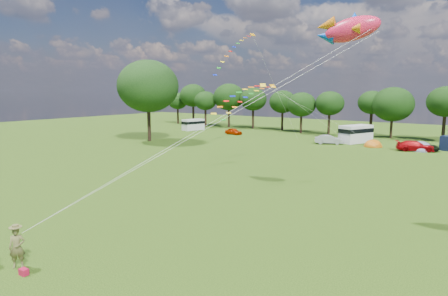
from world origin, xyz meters
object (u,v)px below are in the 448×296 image
Objects in this scene: car_d at (423,146)px; kite_flyer at (17,247)px; car_b at (329,140)px; fish_kite at (347,30)px; campervan_c at (356,133)px; tent_greyblue at (420,150)px; tent_orange at (373,147)px; car_a at (234,131)px; car_c at (415,146)px; campervan_a at (193,124)px; big_tree at (148,86)px.

car_d is 2.25× the size of kite_flyer.
fish_kite is at bearing 177.50° from car_b.
campervan_c is 1.64× the size of tent_greyblue.
tent_orange is at bearing -178.42° from tent_greyblue.
car_a is 1.22× the size of tent_orange.
car_c is (12.24, 0.33, 0.01)m from car_b.
tent_orange is at bearing 61.42° from car_c.
car_a is at bearing -86.37° from campervan_a.
car_d is 0.71× the size of campervan_c.
tent_greyblue is (-0.32, -0.44, -0.58)m from car_d.
tent_orange is 1.50× the size of kite_flyer.
fish_kite reaches higher than car_b.
car_b is 0.64× the size of campervan_c.
campervan_a is 1.33× the size of tent_greyblue.
tent_orange is 0.70× the size of fish_kite.
car_c is at bearing 78.71° from fish_kite.
campervan_a is (-43.19, 3.04, 0.53)m from car_c.
campervan_a is at bearing 111.63° from car_d.
car_d is 36.14m from fish_kite.
tent_orange is at bearing -103.92° from car_b.
car_b is 1.05× the size of tent_greyblue.
campervan_a is 33.87m from campervan_c.
big_tree is at bearing -154.51° from tent_orange.
car_c is at bearing -82.37° from campervan_a.
car_d is at bearing 5.33° from tent_orange.
tent_orange is (-5.83, 0.83, -0.69)m from car_c.
fish_kite is at bearing -117.61° from campervan_a.
car_d is at bearing 54.37° from tent_greyblue.
tent_orange is at bearing 33.96° from kite_flyer.
tent_greyblue reaches higher than tent_orange.
car_b reaches higher than tent_orange.
car_a is (6.12, 15.80, -8.42)m from big_tree.
kite_flyer is (-9.74, -50.75, 0.38)m from car_d.
car_d is (32.38, 0.03, 0.00)m from car_a.
car_d is at bearing 22.36° from big_tree.
car_a is at bearing 66.98° from car_c.
car_b is 31.14m from campervan_a.
car_c is 1.12× the size of fish_kite.
tent_greyblue is 35.91m from fish_kite.
big_tree reaches higher than car_b.
car_c reaches higher than car_d.
kite_flyer is (0.33, -53.08, -0.53)m from campervan_c.
tent_orange is at bearing -108.91° from campervan_c.
car_a is at bearing 60.71° from car_b.
campervan_c is 3.19× the size of kite_flyer.
kite_flyer reaches higher than tent_greyblue.
tent_orange is (25.81, -0.58, -0.58)m from car_a.
car_b reaches higher than car_d.
fish_kite reaches higher than car_c.
campervan_c is (-10.07, 2.33, 0.91)m from car_d.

